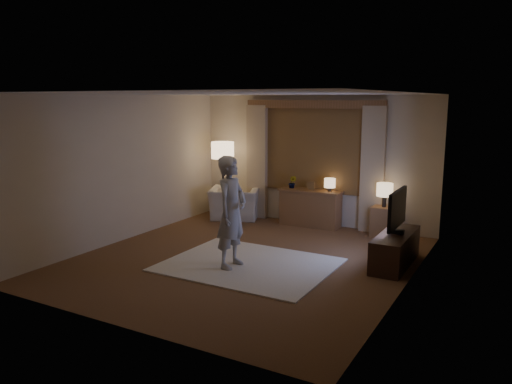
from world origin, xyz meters
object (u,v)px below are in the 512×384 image
Objects in this scene: sideboard at (310,209)px; person at (231,212)px; side_table at (383,221)px; armchair at (235,203)px; tv_stand at (395,249)px.

person reaches higher than sideboard.
side_table is (1.49, -0.05, -0.07)m from sideboard.
side_table is (3.15, 0.15, -0.05)m from armchair.
sideboard is 0.71× the size of person.
sideboard is at bearing 164.65° from armchair.
sideboard reaches higher than tv_stand.
armchair is 0.60× the size of person.
person is at bearing -148.28° from tv_stand.
sideboard is 1.67m from armchair.
side_table is at bearing 111.13° from tv_stand.
tv_stand is 2.58m from person.
tv_stand is (2.09, -1.61, -0.10)m from sideboard.
sideboard is 0.86× the size of tv_stand.
tv_stand is (3.76, -1.41, -0.08)m from armchair.
side_table is 0.40× the size of tv_stand.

